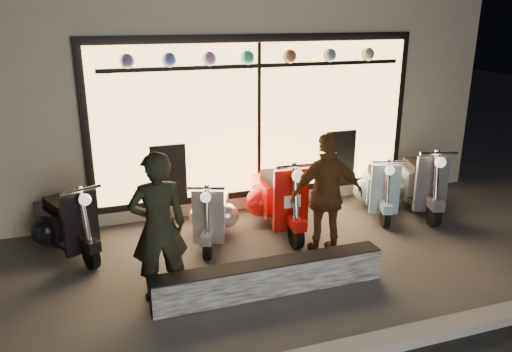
{
  "coord_description": "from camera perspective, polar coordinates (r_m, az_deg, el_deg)",
  "views": [
    {
      "loc": [
        -1.79,
        -5.56,
        3.19
      ],
      "look_at": [
        0.3,
        0.6,
        1.05
      ],
      "focal_mm": 35.0,
      "sensor_mm": 36.0,
      "label": 1
    }
  ],
  "objects": [
    {
      "name": "scooter_blue",
      "position": [
        8.61,
        13.79,
        -1.24
      ],
      "size": [
        0.79,
        1.39,
        1.01
      ],
      "rotation": [
        0.0,
        0.0,
        -0.38
      ],
      "color": "black",
      "rests_on": "ground"
    },
    {
      "name": "scooter_silver",
      "position": [
        7.38,
        -4.97,
        -4.19
      ],
      "size": [
        0.74,
        1.35,
        0.97
      ],
      "rotation": [
        0.0,
        0.0,
        -0.35
      ],
      "color": "black",
      "rests_on": "ground"
    },
    {
      "name": "man",
      "position": [
        5.75,
        -11.09,
        -5.76
      ],
      "size": [
        0.66,
        0.45,
        1.78
      ],
      "primitive_type": "imported",
      "rotation": [
        0.0,
        0.0,
        3.18
      ],
      "color": "black",
      "rests_on": "ground"
    },
    {
      "name": "shop_building",
      "position": [
        10.75,
        -9.25,
        12.17
      ],
      "size": [
        10.2,
        6.23,
        4.2
      ],
      "color": "beige",
      "rests_on": "ground"
    },
    {
      "name": "woman",
      "position": [
        6.74,
        8.13,
        -2.26
      ],
      "size": [
        1.05,
        0.55,
        1.71
      ],
      "primitive_type": "imported",
      "rotation": [
        0.0,
        0.0,
        3.01
      ],
      "color": "brown",
      "rests_on": "ground"
    },
    {
      "name": "graffiti_barrier",
      "position": [
        6.04,
        1.63,
        -11.48
      ],
      "size": [
        2.82,
        0.28,
        0.4
      ],
      "primitive_type": "cube",
      "color": "black",
      "rests_on": "ground"
    },
    {
      "name": "scooter_grey",
      "position": [
        8.9,
        17.95,
        -0.62
      ],
      "size": [
        0.8,
        1.58,
        1.13
      ],
      "rotation": [
        0.0,
        0.0,
        -0.29
      ],
      "color": "black",
      "rests_on": "ground"
    },
    {
      "name": "scooter_black",
      "position": [
        7.45,
        -21.07,
        -4.93
      ],
      "size": [
        0.86,
        1.42,
        1.04
      ],
      "rotation": [
        0.0,
        0.0,
        0.44
      ],
      "color": "black",
      "rests_on": "ground"
    },
    {
      "name": "ground",
      "position": [
        6.66,
        -0.82,
        -10.43
      ],
      "size": [
        40.0,
        40.0,
        0.0
      ],
      "primitive_type": "plane",
      "color": "#383533",
      "rests_on": "ground"
    },
    {
      "name": "scooter_red",
      "position": [
        7.75,
        2.4,
        -2.4
      ],
      "size": [
        0.54,
        1.61,
        1.16
      ],
      "rotation": [
        0.0,
        0.0,
        -0.03
      ],
      "color": "black",
      "rests_on": "ground"
    }
  ]
}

